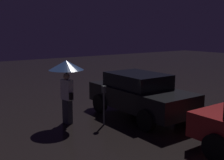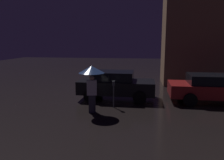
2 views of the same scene
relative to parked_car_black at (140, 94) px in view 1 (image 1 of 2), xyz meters
The scene contains 3 objects.
parked_car_black is the anchor object (origin of this frame).
pedestrian_with_umbrella 2.69m from the parked_car_black, 107.01° to the right, with size 1.10×1.10×2.05m.
parking_meter 1.58m from the parked_car_black, 86.92° to the right, with size 0.12×0.10×1.26m.
Camera 1 is at (-1.35, -5.13, 2.95)m, focal length 45.00 mm.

